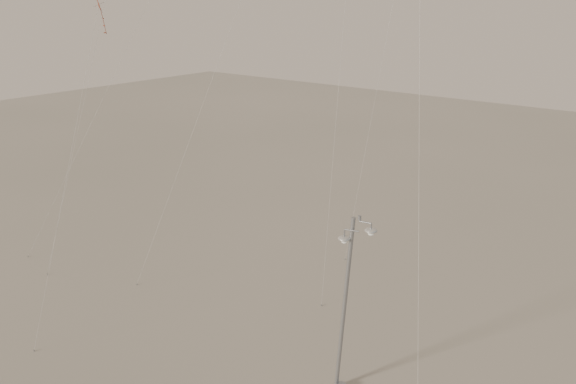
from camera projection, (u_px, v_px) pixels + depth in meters
The scene contains 4 objects.
ground at pixel (186, 370), 26.71m from camera, with size 160.00×160.00×0.00m, color gray.
street_lamp at pixel (347, 301), 23.78m from camera, with size 1.67×0.77×8.61m.
kite_3 at pixel (84, 88), 26.48m from camera, with size 1.30×5.45×16.80m.
kite_6 at pixel (98, 35), 35.80m from camera, with size 1.01×8.05×19.30m.
Camera 1 is at (17.66, -14.63, 16.83)m, focal length 35.00 mm.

